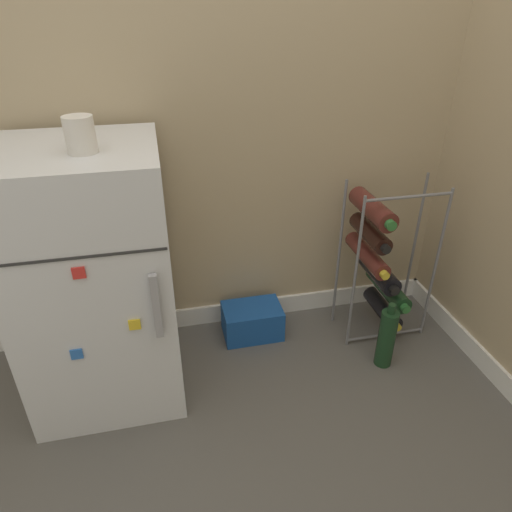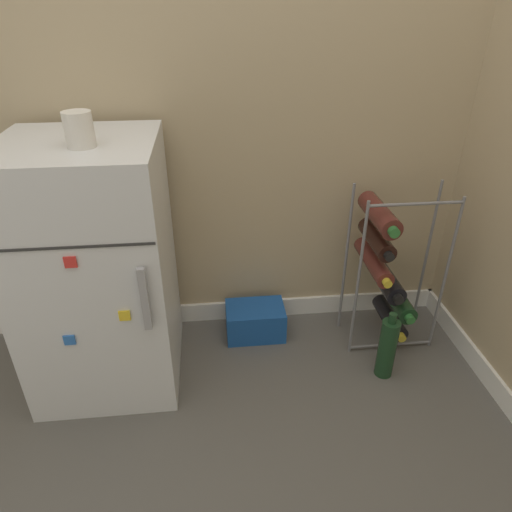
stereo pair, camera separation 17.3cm
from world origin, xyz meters
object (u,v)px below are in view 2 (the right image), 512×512
Objects in this scene: loose_bottle_floor at (387,348)px; soda_box at (255,321)px; fridge_top_cup at (79,129)px; mini_fridge at (98,270)px; wine_rack at (385,268)px.

soda_box is at bearing 148.03° from loose_bottle_floor.
fridge_top_cup is at bearing 175.76° from loose_bottle_floor.
loose_bottle_floor is at bearing -7.79° from mini_fridge.
loose_bottle_floor is (1.03, -0.08, -0.86)m from fridge_top_cup.
wine_rack is 0.32m from loose_bottle_floor.
mini_fridge is 1.14m from loose_bottle_floor.
soda_box is at bearing 22.88° from fridge_top_cup.
fridge_top_cup is (0.05, -0.07, 0.52)m from mini_fridge.
wine_rack is 0.60m from soda_box.
wine_rack is at bearing 8.04° from fridge_top_cup.
fridge_top_cup is at bearing -57.03° from mini_fridge.
wine_rack is at bearing 80.29° from loose_bottle_floor.
fridge_top_cup is (-1.07, -0.15, 0.64)m from wine_rack.
fridge_top_cup is at bearing -157.12° from soda_box.
mini_fridge is 1.35× the size of wine_rack.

